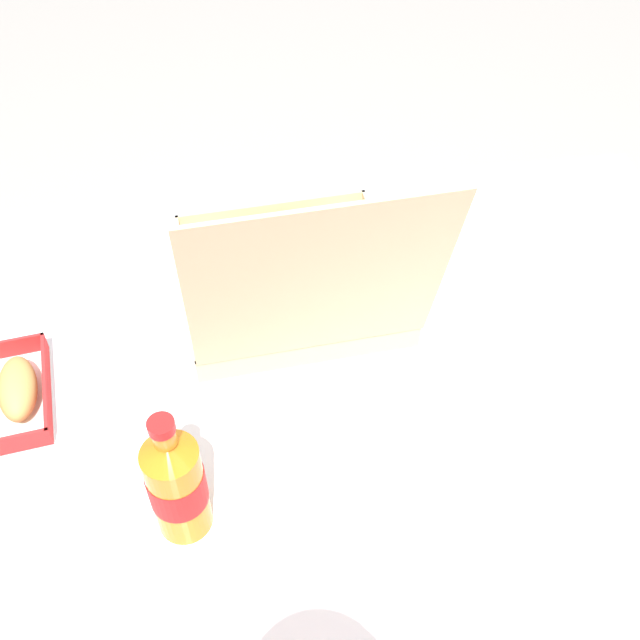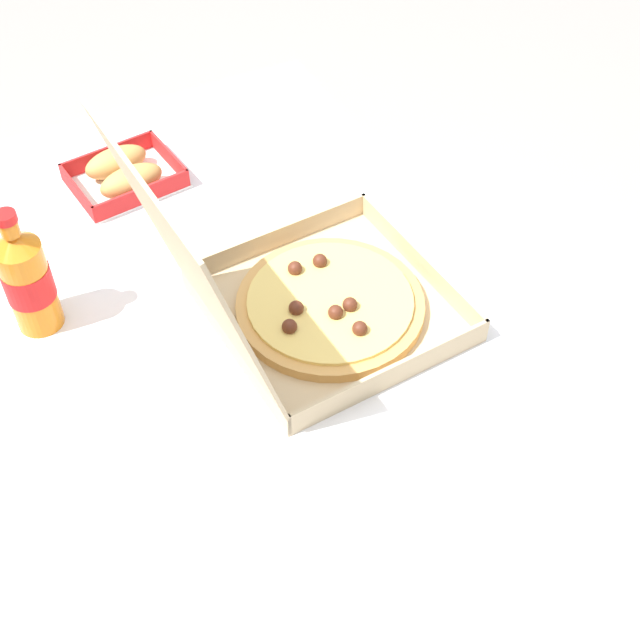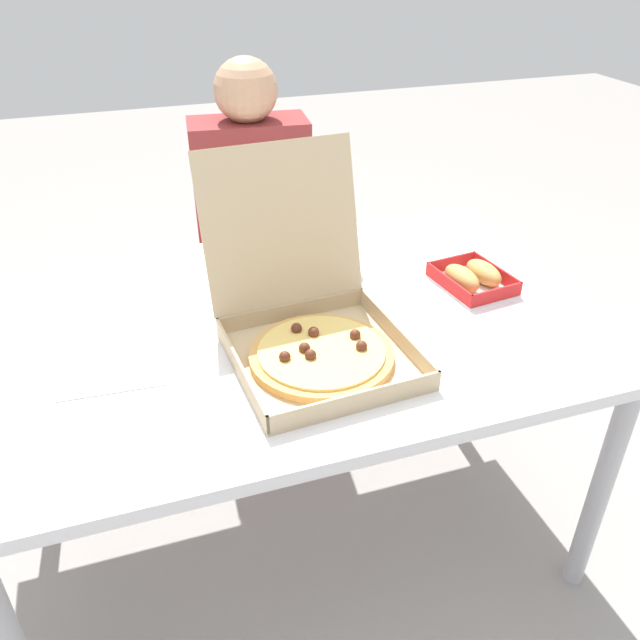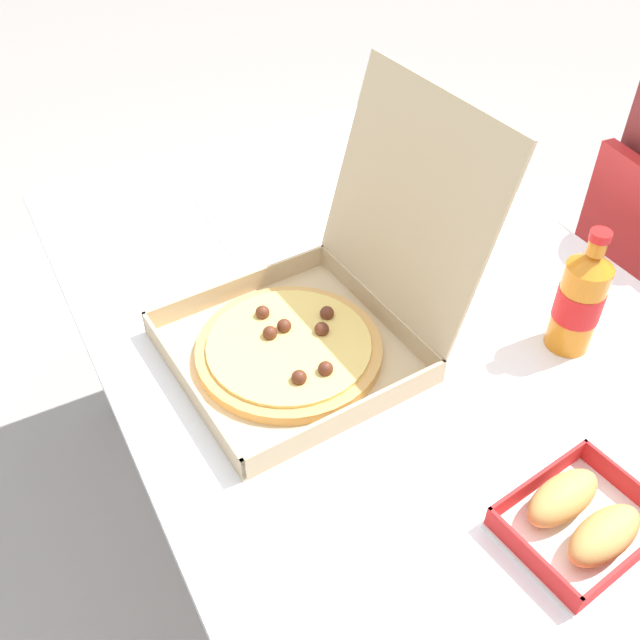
{
  "view_description": "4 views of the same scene",
  "coord_description": "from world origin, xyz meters",
  "views": [
    {
      "loc": [
        0.1,
        0.74,
        1.63
      ],
      "look_at": [
        -0.02,
        -0.06,
        0.74
      ],
      "focal_mm": 42.76,
      "sensor_mm": 36.0,
      "label": 1
    },
    {
      "loc": [
        -0.82,
        0.26,
        1.72
      ],
      "look_at": [
        -0.03,
        -0.14,
        0.75
      ],
      "focal_mm": 48.68,
      "sensor_mm": 36.0,
      "label": 2
    },
    {
      "loc": [
        -0.33,
        -1.21,
        1.49
      ],
      "look_at": [
        0.06,
        -0.06,
        0.72
      ],
      "focal_mm": 36.1,
      "sensor_mm": 36.0,
      "label": 3
    },
    {
      "loc": [
        0.75,
        -0.52,
        1.52
      ],
      "look_at": [
        0.01,
        -0.12,
        0.75
      ],
      "focal_mm": 39.78,
      "sensor_mm": 36.0,
      "label": 4
    }
  ],
  "objects": [
    {
      "name": "ground_plane",
      "position": [
        0.0,
        0.0,
        0.0
      ],
      "size": [
        10.0,
        10.0,
        0.0
      ],
      "primitive_type": "plane",
      "color": "gray"
    },
    {
      "name": "dining_table",
      "position": [
        0.0,
        0.0,
        0.64
      ],
      "size": [
        1.44,
        0.93,
        0.7
      ],
      "color": "white",
      "rests_on": "ground_plane"
    },
    {
      "name": "chair",
      "position": [
        0.08,
        0.7,
        0.48
      ],
      "size": [
        0.44,
        0.44,
        0.83
      ],
      "color": "red",
      "rests_on": "ground_plane"
    },
    {
      "name": "diner_person",
      "position": [
        0.09,
        0.76,
        0.69
      ],
      "size": [
        0.38,
        0.43,
        1.15
      ],
      "color": "#333847",
      "rests_on": "ground_plane"
    },
    {
      "name": "pizza_box_open",
      "position": [
        0.01,
        -0.14,
        0.75
      ],
      "size": [
        0.38,
        0.47,
        0.39
      ],
      "color": "tan",
      "rests_on": "dining_table"
    },
    {
      "name": "bread_side_box",
      "position": [
        0.48,
        0.0,
        0.73
      ],
      "size": [
        0.17,
        0.21,
        0.06
      ],
      "color": "white",
      "rests_on": "dining_table"
    },
    {
      "name": "cola_bottle",
      "position": [
        0.21,
        0.23,
        0.8
      ],
      "size": [
        0.07,
        0.07,
        0.22
      ],
      "color": "orange",
      "rests_on": "dining_table"
    },
    {
      "name": "paper_menu",
      "position": [
        -0.4,
        -0.08,
        0.7
      ],
      "size": [
        0.22,
        0.16,
        0.0
      ],
      "primitive_type": "cube",
      "rotation": [
        0.0,
        0.0,
        -0.06
      ],
      "color": "white",
      "rests_on": "dining_table"
    }
  ]
}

